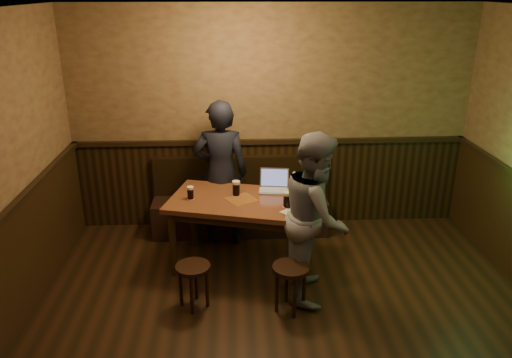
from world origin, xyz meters
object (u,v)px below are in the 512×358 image
object	(u,v)px
pint_mid	(236,188)
person_grey	(316,216)
pint_left	(190,193)
stool_right	(291,275)
person_suit	(221,174)
pub_table	(241,208)
pint_right	(287,200)
laptop	(274,185)
stool_left	(193,274)
bench	(240,208)

from	to	relation	value
pint_mid	person_grey	size ratio (longest dim) A/B	0.10
person_grey	pint_left	bearing A→B (deg)	76.78
stool_right	person_suit	xyz separation A→B (m)	(-0.68, 1.45, 0.50)
pub_table	pint_mid	size ratio (longest dim) A/B	9.98
stool_right	pint_mid	distance (m)	1.20
person_suit	pint_left	bearing A→B (deg)	62.42
pint_right	laptop	xyz separation A→B (m)	(-0.10, 0.48, -0.03)
pub_table	pint_left	distance (m)	0.58
person_grey	laptop	bearing A→B (deg)	34.84
pint_mid	laptop	bearing A→B (deg)	18.58
stool_right	pint_left	world-z (taller)	pint_left
stool_left	stool_right	world-z (taller)	stool_right
pint_left	pint_right	size ratio (longest dim) A/B	0.86
stool_right	person_suit	world-z (taller)	person_suit
laptop	person_suit	xyz separation A→B (m)	(-0.60, 0.35, 0.01)
pub_table	person_grey	world-z (taller)	person_grey
pub_table	stool_right	bearing A→B (deg)	-47.56
bench	stool_left	bearing A→B (deg)	-106.61
bench	stool_left	size ratio (longest dim) A/B	4.80
pint_left	person_grey	bearing A→B (deg)	-24.08
pint_right	stool_right	bearing A→B (deg)	-91.96
pint_mid	pint_right	bearing A→B (deg)	-32.66
pint_left	pint_mid	distance (m)	0.50
pint_left	person_suit	bearing A→B (deg)	60.79
bench	pint_mid	bearing A→B (deg)	-93.91
bench	person_suit	distance (m)	0.69
stool_right	person_suit	bearing A→B (deg)	115.01
stool_right	pint_mid	xyz separation A→B (m)	(-0.50, 0.96, 0.52)
stool_left	bench	bearing A→B (deg)	73.39
stool_right	stool_left	bearing A→B (deg)	173.62
person_grey	stool_left	bearing A→B (deg)	110.76
pint_right	person_suit	size ratio (longest dim) A/B	0.10
pint_right	person_grey	distance (m)	0.40
pint_right	laptop	world-z (taller)	laptop
pint_right	laptop	distance (m)	0.49
stool_left	stool_right	distance (m)	0.94
bench	laptop	world-z (taller)	laptop
bench	person_grey	xyz separation A→B (m)	(0.72, -1.43, 0.54)
stool_left	person_suit	world-z (taller)	person_suit
person_suit	person_grey	distance (m)	1.49
pint_right	person_grey	world-z (taller)	person_grey
stool_left	laptop	world-z (taller)	laptop
pub_table	stool_right	xyz separation A→B (m)	(0.45, -0.85, -0.32)
laptop	person_suit	bearing A→B (deg)	157.83
bench	person_suit	size ratio (longest dim) A/B	1.23
pub_table	person_suit	bearing A→B (deg)	125.50
stool_left	person_suit	bearing A→B (deg)	79.12
stool_right	pub_table	bearing A→B (deg)	117.79
pint_right	person_suit	world-z (taller)	person_suit
laptop	person_suit	distance (m)	0.70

